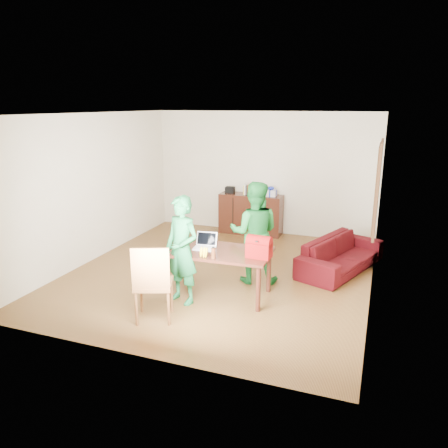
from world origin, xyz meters
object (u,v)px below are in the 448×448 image
at_px(table, 219,256).
at_px(chair, 154,297).
at_px(person_near, 182,250).
at_px(sofa, 341,254).
at_px(person_far, 254,233).
at_px(bottle, 213,253).
at_px(laptop, 204,246).
at_px(red_bag, 259,249).

relative_size(table, chair, 1.45).
distance_m(person_near, sofa, 3.01).
xyz_separation_m(person_near, person_far, (0.77, 1.11, 0.03)).
distance_m(chair, bottle, 1.03).
bearing_deg(sofa, bottle, 163.64).
relative_size(person_near, laptop, 4.66).
bearing_deg(person_near, laptop, 82.62).
relative_size(laptop, red_bag, 0.99).
distance_m(table, chair, 1.21).
xyz_separation_m(person_far, laptop, (-0.58, -0.72, -0.07)).
relative_size(red_bag, sofa, 0.18).
xyz_separation_m(laptop, red_bag, (0.88, -0.08, 0.08)).
relative_size(person_near, person_far, 0.96).
relative_size(table, person_near, 0.98).
height_order(table, chair, chair).
distance_m(chair, red_bag, 1.62).
distance_m(person_far, laptop, 0.93).
bearing_deg(table, red_bag, -9.92).
relative_size(chair, person_near, 0.68).
relative_size(table, red_bag, 4.52).
relative_size(chair, sofa, 0.56).
bearing_deg(chair, laptop, 51.86).
height_order(person_far, laptop, person_far).
xyz_separation_m(table, sofa, (1.64, 1.73, -0.35)).
bearing_deg(bottle, laptop, 128.89).
height_order(person_near, sofa, person_near).
relative_size(person_far, sofa, 0.86).
bearing_deg(table, person_near, -140.71).
relative_size(person_near, bottle, 8.96).
relative_size(table, laptop, 4.58).
height_order(chair, person_far, person_far).
bearing_deg(red_bag, laptop, 179.41).
relative_size(bottle, red_bag, 0.51).
distance_m(laptop, red_bag, 0.89).
relative_size(table, bottle, 8.81).
distance_m(table, person_far, 0.82).
height_order(table, red_bag, red_bag).
bearing_deg(chair, bottle, 26.63).
bearing_deg(sofa, table, 157.52).
relative_size(person_near, red_bag, 4.60).
relative_size(person_far, laptop, 4.85).
relative_size(chair, person_far, 0.65).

